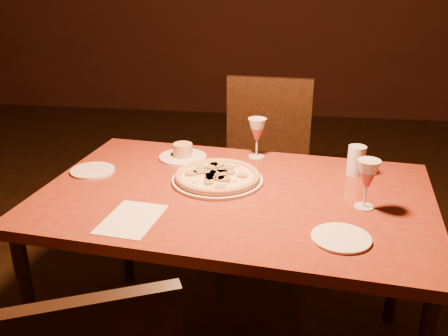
# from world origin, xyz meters

# --- Properties ---
(floor) EXTENTS (7.00, 7.00, 0.00)m
(floor) POSITION_xyz_m (0.00, 0.00, 0.00)
(floor) COLOR #311D10
(floor) RESTS_ON ground
(dining_table) EXTENTS (1.52, 1.07, 0.76)m
(dining_table) POSITION_xyz_m (0.26, -0.22, 0.70)
(dining_table) COLOR brown
(dining_table) RESTS_ON floor
(chair_far) EXTENTS (0.50, 0.50, 0.98)m
(chair_far) POSITION_xyz_m (0.32, 0.68, 0.55)
(chair_far) COLOR black
(chair_far) RESTS_ON floor
(pizza_plate) EXTENTS (0.35, 0.35, 0.04)m
(pizza_plate) POSITION_xyz_m (0.18, -0.13, 0.78)
(pizza_plate) COLOR white
(pizza_plate) RESTS_ON dining_table
(ramekin_saucer) EXTENTS (0.21, 0.21, 0.07)m
(ramekin_saucer) POSITION_xyz_m (-0.00, 0.10, 0.78)
(ramekin_saucer) COLOR white
(ramekin_saucer) RESTS_ON dining_table
(wine_glass_far) EXTENTS (0.08, 0.08, 0.17)m
(wine_glass_far) POSITION_xyz_m (0.31, 0.16, 0.85)
(wine_glass_far) COLOR #A54944
(wine_glass_far) RESTS_ON dining_table
(wine_glass_right) EXTENTS (0.08, 0.08, 0.17)m
(wine_glass_right) POSITION_xyz_m (0.72, -0.28, 0.85)
(wine_glass_right) COLOR #A54944
(wine_glass_right) RESTS_ON dining_table
(water_tumbler) EXTENTS (0.07, 0.07, 0.12)m
(water_tumbler) POSITION_xyz_m (0.72, 0.02, 0.82)
(water_tumbler) COLOR silver
(water_tumbler) RESTS_ON dining_table
(side_plate_left) EXTENTS (0.18, 0.18, 0.01)m
(side_plate_left) POSITION_xyz_m (-0.33, -0.10, 0.77)
(side_plate_left) COLOR white
(side_plate_left) RESTS_ON dining_table
(side_plate_near) EXTENTS (0.18, 0.18, 0.01)m
(side_plate_near) POSITION_xyz_m (0.62, -0.51, 0.77)
(side_plate_near) COLOR white
(side_plate_near) RESTS_ON dining_table
(menu_card) EXTENTS (0.20, 0.27, 0.00)m
(menu_card) POSITION_xyz_m (-0.05, -0.47, 0.76)
(menu_card) COLOR silver
(menu_card) RESTS_ON dining_table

